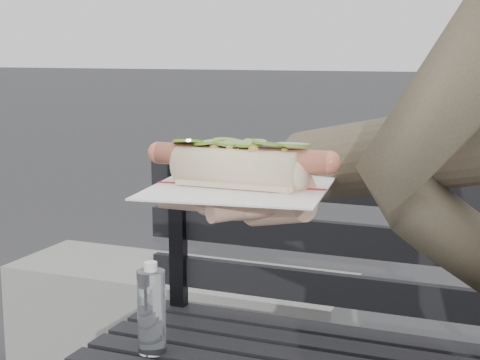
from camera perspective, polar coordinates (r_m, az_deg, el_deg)
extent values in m
cube|color=black|center=(1.81, 14.87, -12.59)|extent=(1.50, 0.07, 0.03)
cube|color=black|center=(1.94, -4.82, -4.36)|extent=(0.04, 0.03, 0.42)
cube|color=black|center=(1.80, 15.14, -9.15)|extent=(1.50, 0.02, 0.08)
cube|color=black|center=(1.77, 15.33, -5.16)|extent=(1.50, 0.02, 0.08)
cube|color=black|center=(1.74, 15.53, -1.02)|extent=(1.50, 0.02, 0.08)
cylinder|color=white|center=(1.68, -6.88, -10.10)|extent=(0.06, 0.06, 0.19)
cylinder|color=white|center=(1.65, -6.95, -6.68)|extent=(0.03, 0.03, 0.02)
cube|color=slate|center=(2.64, -4.75, -11.12)|extent=(1.20, 0.40, 0.40)
cylinder|color=#D8A384|center=(0.80, 2.92, -1.48)|extent=(0.09, 0.08, 0.07)
ellipsoid|color=#D8A384|center=(0.81, 0.00, -1.75)|extent=(0.10, 0.11, 0.03)
cylinder|color=#D8A384|center=(0.80, -4.45, -1.71)|extent=(0.05, 0.02, 0.02)
cylinder|color=#D8A384|center=(0.82, -3.83, -1.44)|extent=(0.05, 0.02, 0.02)
cylinder|color=#D8A384|center=(0.84, -3.23, -1.19)|extent=(0.05, 0.02, 0.02)
cylinder|color=#D8A384|center=(0.86, -2.66, -0.95)|extent=(0.05, 0.02, 0.02)
cylinder|color=#D8A384|center=(0.75, -0.87, -2.45)|extent=(0.04, 0.05, 0.02)
cube|color=white|center=(0.80, 0.00, -0.56)|extent=(0.21, 0.21, 0.00)
cube|color=#B21E1E|center=(0.80, 0.00, -0.45)|extent=(0.19, 0.03, 0.00)
cylinder|color=#C1634A|center=(0.80, 0.00, 1.77)|extent=(0.20, 0.02, 0.02)
sphere|color=#C1634A|center=(0.84, -6.33, 2.12)|extent=(0.03, 0.02, 0.02)
sphere|color=#C1634A|center=(0.77, 6.94, 1.35)|extent=(0.02, 0.02, 0.02)
sphere|color=#9E6B2D|center=(0.78, 1.07, 2.22)|extent=(0.01, 0.01, 0.01)
sphere|color=#9E6B2D|center=(0.81, -2.15, 2.48)|extent=(0.01, 0.01, 0.01)
sphere|color=#9E6B2D|center=(0.77, 3.48, 2.27)|extent=(0.01, 0.01, 0.01)
sphere|color=#9E6B2D|center=(0.80, 0.48, 2.01)|extent=(0.01, 0.01, 0.01)
sphere|color=#9E6B2D|center=(0.78, -0.17, 2.17)|extent=(0.01, 0.01, 0.01)
sphere|color=#9E6B2D|center=(0.78, 1.36, 1.69)|extent=(0.01, 0.01, 0.01)
sphere|color=#9E6B2D|center=(0.83, -2.02, 2.34)|extent=(0.01, 0.01, 0.01)
sphere|color=#9E6B2D|center=(0.81, -2.65, 2.13)|extent=(0.01, 0.01, 0.01)
sphere|color=#9E6B2D|center=(0.79, 2.13, 2.15)|extent=(0.01, 0.01, 0.01)
sphere|color=#9E6B2D|center=(0.81, 0.46, 2.09)|extent=(0.01, 0.01, 0.01)
sphere|color=#9E6B2D|center=(0.79, 1.40, 2.30)|extent=(0.01, 0.01, 0.01)
sphere|color=#9E6B2D|center=(0.78, 3.43, 2.36)|extent=(0.01, 0.01, 0.01)
sphere|color=#9E6B2D|center=(0.78, 0.44, 2.00)|extent=(0.01, 0.01, 0.01)
sphere|color=#9E6B2D|center=(0.80, -0.11, 2.59)|extent=(0.01, 0.01, 0.01)
sphere|color=#9E6B2D|center=(0.78, 3.63, 2.11)|extent=(0.01, 0.01, 0.01)
sphere|color=#9E6B2D|center=(0.82, 0.38, 2.35)|extent=(0.01, 0.01, 0.01)
sphere|color=#9E6B2D|center=(0.79, -0.83, 2.48)|extent=(0.01, 0.01, 0.01)
sphere|color=#9E6B2D|center=(0.80, -1.97, 2.46)|extent=(0.01, 0.01, 0.01)
sphere|color=#9E6B2D|center=(0.80, -1.49, 1.98)|extent=(0.01, 0.01, 0.01)
sphere|color=#9E6B2D|center=(0.82, -2.95, 2.37)|extent=(0.01, 0.01, 0.01)
sphere|color=#9E6B2D|center=(0.80, 4.22, 2.05)|extent=(0.01, 0.01, 0.01)
sphere|color=#9E6B2D|center=(0.83, -0.60, 2.69)|extent=(0.01, 0.01, 0.01)
sphere|color=#9E6B2D|center=(0.81, 0.61, 2.73)|extent=(0.01, 0.01, 0.01)
sphere|color=#9E6B2D|center=(0.81, -0.53, 2.24)|extent=(0.01, 0.01, 0.01)
cylinder|color=olive|center=(0.82, -4.04, 2.97)|extent=(0.04, 0.04, 0.01)
cylinder|color=olive|center=(0.81, -2.40, 2.97)|extent=(0.04, 0.04, 0.01)
cylinder|color=olive|center=(0.80, -0.88, 2.95)|extent=(0.04, 0.04, 0.01)
cylinder|color=olive|center=(0.79, 0.79, 2.88)|extent=(0.04, 0.04, 0.01)
cylinder|color=olive|center=(0.78, 2.22, 2.85)|extent=(0.04, 0.04, 0.01)
cylinder|color=olive|center=(0.78, 4.17, 2.75)|extent=(0.04, 0.04, 0.01)
cube|color=brown|center=(3.03, -7.04, -12.30)|extent=(0.05, 0.04, 0.00)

